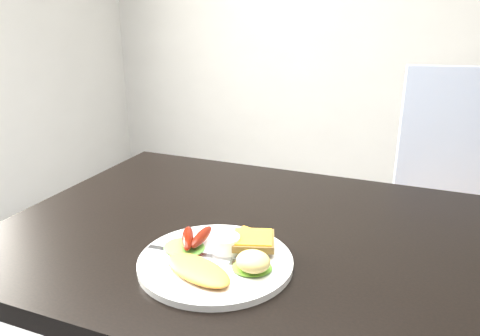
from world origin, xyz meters
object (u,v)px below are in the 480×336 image
person (235,167)px  dining_chair (456,241)px  plate (216,262)px  dining_table (281,243)px

person → dining_chair: bearing=172.1°
person → plate: (0.27, -0.73, 0.08)m
person → dining_table: bearing=100.3°
dining_table → plate: size_ratio=4.18×
dining_chair → plate: bearing=-129.6°
plate → dining_chair: bearing=62.2°
dining_chair → person: (-0.74, -0.17, 0.23)m
dining_chair → person: size_ratio=0.35×
person → plate: person is taller
dining_table → person: 0.66m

